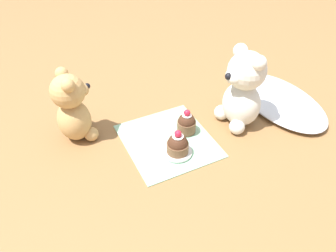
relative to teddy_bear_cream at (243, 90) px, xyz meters
name	(u,v)px	position (x,y,z in m)	size (l,w,h in m)	color
ground_plane	(168,141)	(-0.02, -0.23, -0.12)	(4.00, 4.00, 0.00)	olive
knitted_placemat	(168,140)	(-0.02, -0.23, -0.11)	(0.26, 0.24, 0.01)	#8EBC99
tulle_cloth	(280,101)	(-0.01, 0.18, -0.10)	(0.36, 0.21, 0.03)	silver
teddy_bear_cream	(243,90)	(0.00, 0.00, 0.00)	(0.12, 0.13, 0.24)	silver
teddy_bear_tan	(73,108)	(-0.15, -0.45, -0.02)	(0.11, 0.11, 0.21)	tan
cupcake_near_cream_bear	(187,123)	(-0.03, -0.16, -0.08)	(0.05, 0.05, 0.08)	brown
saucer_plate	(176,152)	(0.04, -0.23, -0.11)	(0.08, 0.08, 0.01)	white
cupcake_near_tan_bear	(176,145)	(0.04, -0.23, -0.08)	(0.06, 0.06, 0.07)	brown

